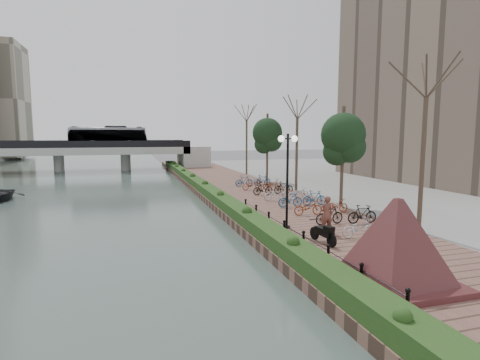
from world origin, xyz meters
name	(u,v)px	position (x,y,z in m)	size (l,w,h in m)	color
ground	(281,273)	(0.00, 0.00, 0.00)	(220.00, 220.00, 0.00)	#59595B
river_water	(19,193)	(-15.00, 25.00, 0.01)	(30.00, 130.00, 0.02)	#45564E
promenade	(245,193)	(4.00, 17.50, 0.25)	(8.00, 75.00, 0.50)	brown
inland_pavement	(403,186)	(20.00, 17.50, 0.25)	(24.00, 75.00, 0.50)	gray
hedge	(200,185)	(0.60, 20.00, 0.80)	(1.10, 56.00, 0.60)	#173E16
chain_fence	(293,235)	(1.40, 2.00, 0.85)	(0.10, 14.10, 0.70)	black
granite_monument	(396,241)	(2.60, -3.03, 1.88)	(5.20, 5.20, 2.71)	#4D2123
lamppost	(288,160)	(2.19, 4.53, 3.92)	(1.02, 0.32, 4.73)	black
motorcycle	(323,232)	(2.60, 1.58, 0.98)	(0.48, 1.53, 0.96)	black
pedestrian	(326,214)	(3.62, 3.13, 1.39)	(0.65, 0.43, 1.79)	brown
bicycle_parking	(295,196)	(5.50, 10.79, 0.97)	(2.40, 19.89, 1.00)	silver
street_trees	(316,155)	(8.00, 12.68, 3.69)	(3.20, 37.12, 6.80)	#3B2A22
apartment_tower	(460,2)	(26.00, 18.00, 18.00)	(12.00, 24.00, 35.00)	#816F5D
bridge	(69,148)	(-13.60, 45.00, 3.37)	(36.00, 10.77, 6.50)	#A7A8A2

